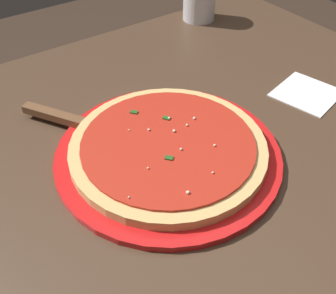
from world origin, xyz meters
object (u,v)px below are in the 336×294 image
Objects in this scene: napkin_loose_left at (307,93)px; pizza_server at (77,123)px; serving_plate at (168,154)px; pizza at (168,147)px.

pizza_server is at bearing -20.76° from napkin_loose_left.
pizza_server reaches higher than napkin_loose_left.
serving_plate is at bearing -1.96° from napkin_loose_left.
serving_plate is 0.02m from pizza.
pizza_server is at bearing -58.58° from pizza.
pizza reaches higher than serving_plate.
serving_plate is 0.32m from napkin_loose_left.
pizza reaches higher than napkin_loose_left.
napkin_loose_left is at bearing 178.04° from serving_plate.
pizza is 1.45× the size of pizza_server.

